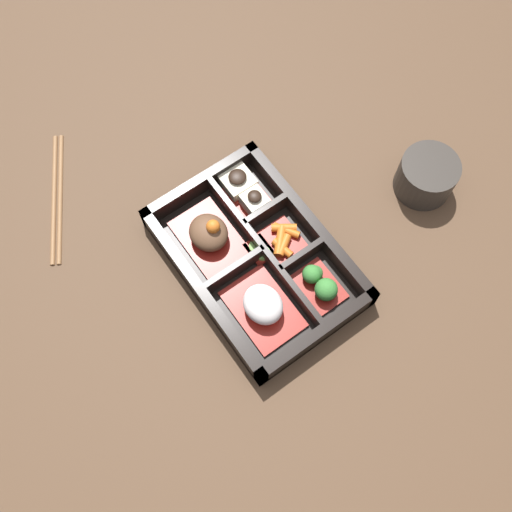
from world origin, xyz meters
The scene contains 11 objects.
ground_plane centered at (0.00, 0.00, 0.00)m, with size 3.00×3.00×0.00m, color #4C3523.
bento_base centered at (0.00, 0.00, 0.01)m, with size 0.29×0.20×0.01m.
bento_rim centered at (0.00, 0.00, 0.02)m, with size 0.29×0.20×0.04m.
bowl_rice centered at (-0.06, 0.03, 0.03)m, with size 0.11×0.07×0.04m.
bowl_stew centered at (0.06, 0.03, 0.03)m, with size 0.11×0.07×0.05m.
bowl_greens centered at (-0.08, -0.05, 0.03)m, with size 0.07×0.05×0.04m.
bowl_carrots centered at (0.00, -0.05, 0.02)m, with size 0.06×0.05×0.02m.
bowl_tofu centered at (0.09, -0.05, 0.02)m, with size 0.08×0.05×0.04m.
bowl_pickles centered at (0.01, -0.01, 0.01)m, with size 0.04×0.03×0.01m.
tea_cup centered at (-0.04, -0.27, 0.03)m, with size 0.08×0.08×0.06m.
chopsticks centered at (0.25, 0.18, 0.00)m, with size 0.19×0.12×0.01m.
Camera 1 is at (-0.25, 0.18, 0.79)m, focal length 42.00 mm.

